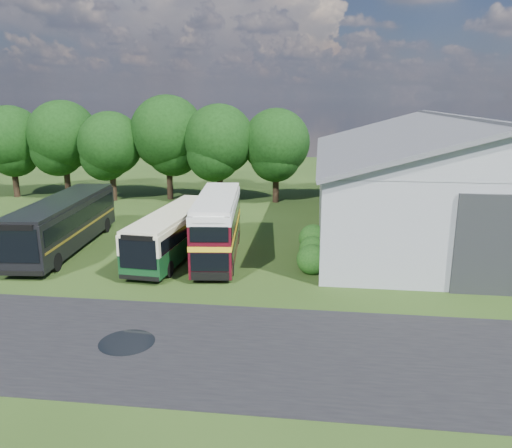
# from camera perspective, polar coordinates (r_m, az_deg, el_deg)

# --- Properties ---
(ground) EXTENTS (120.00, 120.00, 0.00)m
(ground) POSITION_cam_1_polar(r_m,az_deg,el_deg) (22.93, -8.23, -10.03)
(ground) COLOR #1F3511
(ground) RESTS_ON ground
(asphalt_road) EXTENTS (60.00, 8.00, 0.02)m
(asphalt_road) POSITION_cam_1_polar(r_m,az_deg,el_deg) (19.72, -1.89, -14.17)
(asphalt_road) COLOR black
(asphalt_road) RESTS_ON ground
(puddle) EXTENTS (2.20, 2.20, 0.01)m
(puddle) POSITION_cam_1_polar(r_m,az_deg,el_deg) (20.83, -14.54, -13.00)
(puddle) COLOR black
(puddle) RESTS_ON ground
(storage_shed) EXTENTS (18.80, 24.80, 8.15)m
(storage_shed) POSITION_cam_1_polar(r_m,az_deg,el_deg) (37.61, 21.35, 5.38)
(storage_shed) COLOR gray
(storage_shed) RESTS_ON ground
(tree_far_left) EXTENTS (6.12, 6.12, 8.64)m
(tree_far_left) POSITION_cam_1_polar(r_m,az_deg,el_deg) (52.79, -26.25, 8.75)
(tree_far_left) COLOR black
(tree_far_left) RESTS_ON ground
(tree_left_a) EXTENTS (6.46, 6.46, 9.12)m
(tree_left_a) POSITION_cam_1_polar(r_m,az_deg,el_deg) (50.66, -21.18, 9.43)
(tree_left_a) COLOR black
(tree_left_a) RESTS_ON ground
(tree_left_b) EXTENTS (5.78, 5.78, 8.16)m
(tree_left_b) POSITION_cam_1_polar(r_m,az_deg,el_deg) (47.65, -16.30, 8.80)
(tree_left_b) COLOR black
(tree_left_b) RESTS_ON ground
(tree_mid) EXTENTS (6.80, 6.80, 9.60)m
(tree_mid) POSITION_cam_1_polar(r_m,az_deg,el_deg) (47.07, -10.07, 10.23)
(tree_mid) COLOR black
(tree_mid) RESTS_ON ground
(tree_right_a) EXTENTS (6.26, 6.26, 8.83)m
(tree_right_a) POSITION_cam_1_polar(r_m,az_deg,el_deg) (44.92, -4.22, 9.59)
(tree_right_a) COLOR black
(tree_right_a) RESTS_ON ground
(tree_right_b) EXTENTS (5.98, 5.98, 8.45)m
(tree_right_b) POSITION_cam_1_polar(r_m,az_deg,el_deg) (45.03, 2.32, 9.31)
(tree_right_b) COLOR black
(tree_right_b) RESTS_ON ground
(shrub_front) EXTENTS (1.70, 1.70, 1.70)m
(shrub_front) POSITION_cam_1_polar(r_m,az_deg,el_deg) (27.74, 6.38, -5.55)
(shrub_front) COLOR #194714
(shrub_front) RESTS_ON ground
(shrub_mid) EXTENTS (1.60, 1.60, 1.60)m
(shrub_mid) POSITION_cam_1_polar(r_m,az_deg,el_deg) (29.63, 6.44, -4.24)
(shrub_mid) COLOR #194714
(shrub_mid) RESTS_ON ground
(shrub_back) EXTENTS (1.80, 1.80, 1.80)m
(shrub_back) POSITION_cam_1_polar(r_m,az_deg,el_deg) (31.54, 6.50, -3.09)
(shrub_back) COLOR #194714
(shrub_back) RESTS_ON ground
(bus_green_single) EXTENTS (3.19, 10.24, 2.78)m
(bus_green_single) POSITION_cam_1_polar(r_m,az_deg,el_deg) (30.39, -9.36, -0.95)
(bus_green_single) COLOR black
(bus_green_single) RESTS_ON ground
(bus_maroon_double) EXTENTS (3.21, 9.11, 3.83)m
(bus_maroon_double) POSITION_cam_1_polar(r_m,az_deg,el_deg) (29.55, -4.42, -0.37)
(bus_maroon_double) COLOR black
(bus_maroon_double) RESTS_ON ground
(bus_dark_single) EXTENTS (3.63, 11.84, 3.22)m
(bus_dark_single) POSITION_cam_1_polar(r_m,az_deg,el_deg) (33.54, -21.12, 0.12)
(bus_dark_single) COLOR black
(bus_dark_single) RESTS_ON ground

